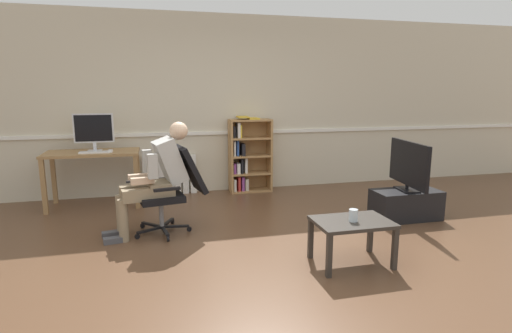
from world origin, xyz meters
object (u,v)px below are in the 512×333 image
(computer_desk, at_px, (93,160))
(imac_monitor, at_px, (94,130))
(tv_screen, at_px, (409,165))
(drinking_glass, at_px, (353,215))
(radiator, at_px, (170,175))
(coffee_table, at_px, (352,227))
(office_chair, at_px, (174,186))
(computer_mouse, at_px, (110,151))
(bookshelf, at_px, (247,156))
(tv_stand, at_px, (406,205))
(keyboard, at_px, (94,152))
(person_seated, at_px, (156,176))

(computer_desk, relative_size, imac_monitor, 2.35)
(tv_screen, relative_size, drinking_glass, 8.14)
(radiator, xyz_separation_m, coffee_table, (1.51, -2.98, 0.05))
(coffee_table, bearing_deg, tv_screen, 39.20)
(imac_monitor, xyz_separation_m, tv_screen, (3.78, -1.63, -0.37))
(office_chair, distance_m, drinking_glass, 2.00)
(computer_mouse, height_order, coffee_table, computer_mouse)
(bookshelf, bearing_deg, office_chair, -126.96)
(coffee_table, bearing_deg, drinking_glass, -103.68)
(radiator, distance_m, tv_stand, 3.39)
(imac_monitor, bearing_deg, computer_mouse, -42.14)
(computer_desk, distance_m, drinking_glass, 3.64)
(bookshelf, xyz_separation_m, drinking_glass, (0.32, -2.90, -0.09))
(tv_stand, height_order, coffee_table, coffee_table)
(computer_desk, relative_size, keyboard, 3.19)
(office_chair, bearing_deg, tv_stand, 74.13)
(imac_monitor, distance_m, keyboard, 0.36)
(keyboard, relative_size, person_seated, 0.31)
(tv_stand, bearing_deg, bookshelf, 130.95)
(computer_desk, bearing_deg, person_seated, -58.08)
(radiator, bearing_deg, drinking_glass, -63.34)
(imac_monitor, relative_size, computer_mouse, 5.19)
(office_chair, xyz_separation_m, person_seated, (-0.19, -0.04, 0.13))
(office_chair, xyz_separation_m, tv_screen, (2.79, -0.25, 0.16))
(keyboard, height_order, drinking_glass, keyboard)
(tv_screen, bearing_deg, office_chair, 91.97)
(person_seated, height_order, tv_stand, person_seated)
(imac_monitor, relative_size, office_chair, 0.54)
(tv_screen, bearing_deg, drinking_glass, 136.83)
(computer_mouse, distance_m, tv_screen, 3.84)
(imac_monitor, bearing_deg, tv_screen, -23.26)
(radiator, relative_size, tv_screen, 0.88)
(radiator, distance_m, office_chair, 1.70)
(computer_desk, relative_size, computer_mouse, 12.17)
(tv_stand, height_order, tv_screen, tv_screen)
(computer_desk, relative_size, coffee_table, 1.77)
(radiator, distance_m, person_seated, 1.77)
(person_seated, bearing_deg, tv_stand, 75.15)
(drinking_glass, bearing_deg, tv_stand, 39.77)
(keyboard, height_order, computer_mouse, computer_mouse)
(imac_monitor, bearing_deg, coffee_table, -46.71)
(bookshelf, xyz_separation_m, person_seated, (-1.39, -1.62, 0.09))
(keyboard, xyz_separation_m, office_chair, (0.97, -1.16, -0.24))
(keyboard, relative_size, drinking_glass, 3.44)
(bookshelf, relative_size, drinking_glass, 10.66)
(tv_screen, bearing_deg, radiator, 62.28)
(person_seated, bearing_deg, computer_desk, -158.82)
(bookshelf, relative_size, office_chair, 1.22)
(coffee_table, height_order, drinking_glass, drinking_glass)
(office_chair, xyz_separation_m, coffee_table, (1.52, -1.29, -0.17))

